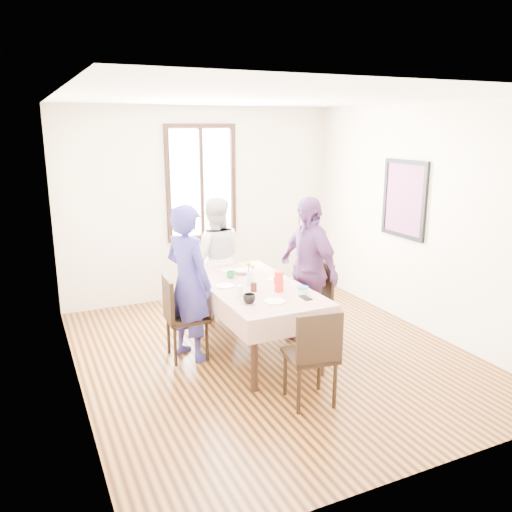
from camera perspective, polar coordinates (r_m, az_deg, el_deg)
name	(u,v)px	position (r m, az deg, el deg)	size (l,w,h in m)	color
ground	(271,353)	(5.78, 1.71, -10.69)	(4.50, 4.50, 0.00)	black
back_wall	(201,204)	(7.40, -6.07, 5.75)	(4.00, 4.00, 0.00)	beige
right_wall	(422,219)	(6.48, 17.85, 3.93)	(4.50, 4.50, 0.00)	beige
window_frame	(201,183)	(7.34, -6.08, 8.04)	(1.02, 0.06, 1.62)	black
window_pane	(201,183)	(7.35, -6.11, 8.05)	(0.90, 0.02, 1.50)	white
art_poster	(404,199)	(6.66, 16.12, 6.06)	(0.04, 0.76, 0.96)	red
dining_table	(254,319)	(5.69, -0.21, -6.97)	(0.86, 1.74, 0.75)	black
tablecloth	(254,286)	(5.57, -0.22, -3.32)	(0.98, 1.86, 0.01)	#5A0D02
chair_left	(187,317)	(5.57, -7.68, -6.72)	(0.42, 0.42, 0.91)	black
chair_right	(308,301)	(6.02, 5.79, -5.02)	(0.42, 0.42, 0.91)	black
chair_far	(216,283)	(6.71, -4.49, -2.95)	(0.42, 0.42, 0.91)	black
chair_near	(310,355)	(4.69, 6.01, -10.84)	(0.42, 0.42, 0.91)	black
person_left	(187,283)	(5.45, -7.62, -2.97)	(0.61, 0.40, 1.67)	navy
person_far	(216,258)	(6.60, -4.48, -0.25)	(0.76, 0.60, 1.57)	beige
person_right	(308,270)	(5.90, 5.73, -1.51)	(0.99, 0.41, 1.68)	#60376E
mug_black	(249,299)	(5.00, -0.76, -4.76)	(0.12, 0.12, 0.09)	black
mug_flag	(277,281)	(5.58, 2.32, -2.80)	(0.08, 0.08, 0.08)	red
mug_green	(230,275)	(5.82, -2.84, -2.09)	(0.09, 0.09, 0.07)	#0C7226
serving_bowl	(242,271)	(6.00, -1.51, -1.72)	(0.19, 0.19, 0.05)	white
juice_carton	(279,282)	(5.33, 2.55, -2.87)	(0.07, 0.07, 0.21)	red
butter_tub	(303,290)	(5.32, 5.17, -3.82)	(0.11, 0.11, 0.06)	white
jam_jar	(254,287)	(5.36, -0.26, -3.45)	(0.06, 0.06, 0.09)	black
drinking_glass	(239,291)	(5.22, -1.85, -3.84)	(0.07, 0.07, 0.11)	silver
smartphone	(305,298)	(5.18, 5.48, -4.63)	(0.08, 0.16, 0.01)	black
flower_vase	(250,278)	(5.57, -0.67, -2.49)	(0.07, 0.07, 0.14)	silver
plate_left	(224,286)	(5.53, -3.53, -3.32)	(0.20, 0.20, 0.01)	white
plate_right	(276,279)	(5.77, 2.23, -2.57)	(0.20, 0.20, 0.01)	white
plate_far	(229,270)	(6.12, -2.98, -1.57)	(0.20, 0.20, 0.01)	white
plate_near	(275,301)	(5.05, 2.09, -5.04)	(0.20, 0.20, 0.01)	white
butter_lid	(303,287)	(5.31, 5.18, -3.47)	(0.12, 0.12, 0.01)	blue
flower_bunch	(250,268)	(5.53, -0.68, -1.29)	(0.09, 0.09, 0.10)	yellow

